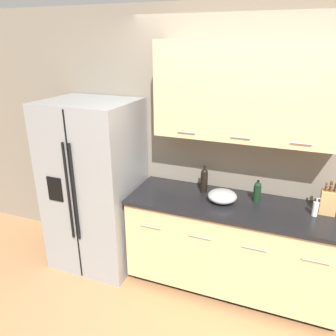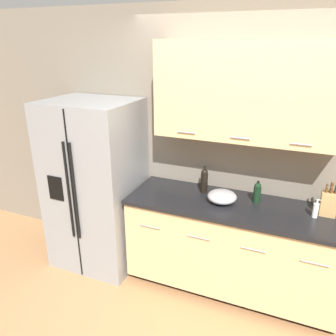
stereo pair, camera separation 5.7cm
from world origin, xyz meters
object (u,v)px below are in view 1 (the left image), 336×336
at_px(soap_dispenser, 315,209).
at_px(oil_bottle, 257,191).
at_px(refrigerator, 95,186).
at_px(knife_block, 328,201).
at_px(wine_bottle, 204,180).
at_px(mixing_bowl, 222,196).

height_order(soap_dispenser, oil_bottle, oil_bottle).
bearing_deg(refrigerator, soap_dispenser, 1.96).
bearing_deg(oil_bottle, knife_block, -1.67).
height_order(knife_block, oil_bottle, knife_block).
relative_size(refrigerator, wine_bottle, 6.50).
bearing_deg(refrigerator, knife_block, 3.99).
distance_m(soap_dispenser, mixing_bowl, 0.77).
relative_size(refrigerator, knife_block, 5.93).
xyz_separation_m(wine_bottle, soap_dispenser, (0.98, -0.12, -0.06)).
relative_size(knife_block, mixing_bowl, 1.13).
height_order(knife_block, wine_bottle, knife_block).
relative_size(refrigerator, oil_bottle, 8.60).
distance_m(refrigerator, soap_dispenser, 2.09).
distance_m(oil_bottle, mixing_bowl, 0.31).
height_order(wine_bottle, soap_dispenser, wine_bottle).
bearing_deg(knife_block, wine_bottle, 177.97).
distance_m(wine_bottle, mixing_bowl, 0.26).
height_order(refrigerator, oil_bottle, refrigerator).
distance_m(knife_block, wine_bottle, 1.08).
bearing_deg(refrigerator, mixing_bowl, 2.14).
height_order(knife_block, mixing_bowl, knife_block).
distance_m(soap_dispenser, oil_bottle, 0.50).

